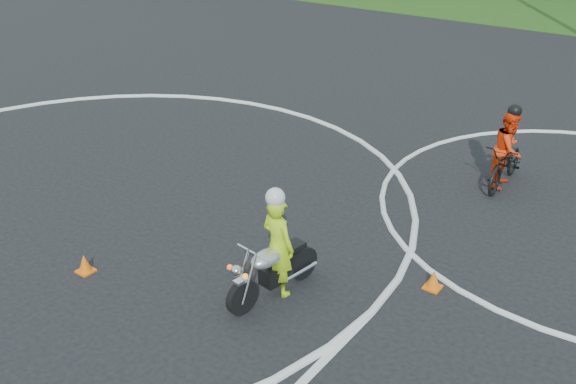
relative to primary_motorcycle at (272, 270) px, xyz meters
The scene contains 6 objects.
grass_strip 24.92m from the primary_motorcycle, 100.75° to the left, with size 120.00×10.00×0.02m, color #1E4714.
course_markings 3.11m from the primary_motorcycle, 143.60° to the left, with size 19.05×19.05×0.12m.
primary_motorcycle is the anchor object (origin of this frame).
rider_primary_grp 0.39m from the primary_motorcycle, 89.28° to the left, with size 0.60×0.44×1.67m.
rider_second_grp 5.70m from the primary_motorcycle, 75.56° to the left, with size 0.65×1.72×1.64m.
traffic_cones 0.56m from the primary_motorcycle, 92.49° to the left, with size 24.22×9.07×0.30m.
Camera 1 is at (9.26, -3.46, 5.43)m, focal length 40.00 mm.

